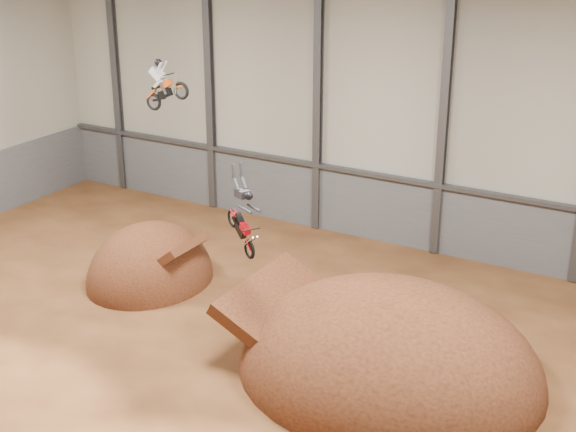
{
  "coord_description": "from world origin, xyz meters",
  "views": [
    {
      "loc": [
        15.21,
        -20.64,
        16.02
      ],
      "look_at": [
        1.1,
        4.0,
        5.12
      ],
      "focal_mm": 50.0,
      "sensor_mm": 36.0,
      "label": 1
    }
  ],
  "objects_px": {
    "fmx_rider_a": "(169,80)",
    "fmx_rider_b": "(238,207)",
    "landing_ramp": "(388,373)",
    "takeoff_ramp": "(151,280)"
  },
  "relations": [
    {
      "from": "takeoff_ramp",
      "to": "fmx_rider_a",
      "type": "bearing_deg",
      "value": 47.53
    },
    {
      "from": "fmx_rider_a",
      "to": "fmx_rider_b",
      "type": "xyz_separation_m",
      "value": [
        6.02,
        -4.0,
        -3.38
      ]
    },
    {
      "from": "landing_ramp",
      "to": "fmx_rider_b",
      "type": "distance_m",
      "value": 8.26
    },
    {
      "from": "takeoff_ramp",
      "to": "fmx_rider_a",
      "type": "relative_size",
      "value": 2.63
    },
    {
      "from": "fmx_rider_a",
      "to": "fmx_rider_b",
      "type": "height_order",
      "value": "fmx_rider_a"
    },
    {
      "from": "fmx_rider_a",
      "to": "fmx_rider_b",
      "type": "distance_m",
      "value": 7.98
    },
    {
      "from": "takeoff_ramp",
      "to": "fmx_rider_b",
      "type": "distance_m",
      "value": 9.56
    },
    {
      "from": "landing_ramp",
      "to": "fmx_rider_b",
      "type": "height_order",
      "value": "fmx_rider_b"
    },
    {
      "from": "fmx_rider_b",
      "to": "landing_ramp",
      "type": "bearing_deg",
      "value": 42.48
    },
    {
      "from": "landing_ramp",
      "to": "takeoff_ramp",
      "type": "bearing_deg",
      "value": 171.57
    }
  ]
}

